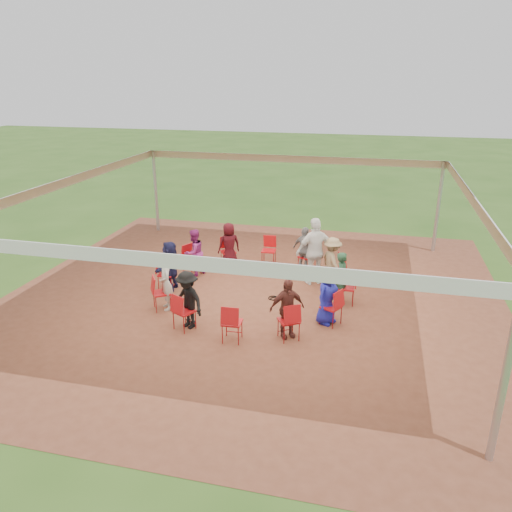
% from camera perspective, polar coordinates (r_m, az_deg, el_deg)
% --- Properties ---
extents(ground, '(80.00, 80.00, 0.00)m').
position_cam_1_polar(ground, '(13.43, -0.28, -4.61)').
color(ground, '#31571B').
rests_on(ground, ground).
extents(dirt_patch, '(13.00, 13.00, 0.00)m').
position_cam_1_polar(dirt_patch, '(13.43, -0.28, -4.59)').
color(dirt_patch, brown).
rests_on(dirt_patch, ground).
extents(tent, '(10.33, 10.33, 3.00)m').
position_cam_1_polar(tent, '(12.63, -0.30, 5.22)').
color(tent, '#B2B2B7').
rests_on(tent, ground).
extents(chair_0, '(0.46, 0.44, 0.90)m').
position_cam_1_polar(chair_0, '(13.04, 10.28, -3.58)').
color(chair_0, red).
rests_on(chair_0, ground).
extents(chair_1, '(0.60, 0.59, 0.90)m').
position_cam_1_polar(chair_1, '(14.16, 9.08, -1.56)').
color(chair_1, red).
rests_on(chair_1, ground).
extents(chair_2, '(0.57, 0.58, 0.90)m').
position_cam_1_polar(chair_2, '(15.04, 5.83, -0.11)').
color(chair_2, red).
rests_on(chair_2, ground).
extents(chair_3, '(0.44, 0.46, 0.90)m').
position_cam_1_polar(chair_3, '(15.49, 1.47, 0.59)').
color(chair_3, red).
rests_on(chair_3, ground).
extents(chair_4, '(0.59, 0.60, 0.90)m').
position_cam_1_polar(chair_4, '(15.42, -3.20, 0.48)').
color(chair_4, red).
rests_on(chair_4, ground).
extents(chair_5, '(0.58, 0.57, 0.90)m').
position_cam_1_polar(chair_5, '(14.86, -7.36, -0.43)').
color(chair_5, red).
rests_on(chair_5, ground).
extents(chair_6, '(0.46, 0.44, 0.90)m').
position_cam_1_polar(chair_6, '(13.90, -10.18, -2.06)').
color(chair_6, red).
rests_on(chair_6, ground).
extents(chair_7, '(0.60, 0.59, 0.90)m').
position_cam_1_polar(chair_7, '(12.75, -10.73, -4.17)').
color(chair_7, red).
rests_on(chair_7, ground).
extents(chair_8, '(0.57, 0.58, 0.90)m').
position_cam_1_polar(chair_8, '(11.70, -8.21, -6.30)').
color(chair_8, red).
rests_on(chair_8, ground).
extents(chair_9, '(0.44, 0.46, 0.90)m').
position_cam_1_polar(chair_9, '(11.10, -2.76, -7.62)').
color(chair_9, red).
rests_on(chair_9, ground).
extents(chair_10, '(0.59, 0.60, 0.90)m').
position_cam_1_polar(chair_10, '(11.19, 3.76, -7.40)').
color(chair_10, red).
rests_on(chair_10, ground).
extents(chair_11, '(0.58, 0.57, 0.90)m').
position_cam_1_polar(chair_11, '(11.93, 8.58, -5.78)').
color(chair_11, red).
rests_on(chair_11, ground).
extents(person_seated_0, '(0.36, 0.53, 1.40)m').
position_cam_1_polar(person_seated_0, '(12.94, 9.82, -2.51)').
color(person_seated_0, '#20462C').
rests_on(person_seated_0, ground).
extents(person_seated_1, '(0.86, 1.00, 1.40)m').
position_cam_1_polar(person_seated_1, '(14.02, 8.70, -0.65)').
color(person_seated_1, '#9B855B').
rests_on(person_seated_1, ground).
extents(person_seated_2, '(0.92, 0.75, 1.40)m').
position_cam_1_polar(person_seated_2, '(14.86, 5.60, 0.69)').
color(person_seated_2, gray).
rests_on(person_seated_2, ground).
extents(person_seated_3, '(0.78, 0.69, 1.40)m').
position_cam_1_polar(person_seated_3, '(15.23, -3.09, 1.24)').
color(person_seated_3, '#38090F').
rests_on(person_seated_3, ground).
extents(person_seated_4, '(0.66, 0.78, 1.40)m').
position_cam_1_polar(person_seated_4, '(14.69, -7.09, 0.39)').
color(person_seated_4, '#932674').
rests_on(person_seated_4, ground).
extents(person_seated_5, '(0.55, 1.32, 1.40)m').
position_cam_1_polar(person_seated_5, '(13.76, -9.78, -1.11)').
color(person_seated_5, '#191A3E').
rests_on(person_seated_5, ground).
extents(person_seated_6, '(0.56, 0.61, 1.40)m').
position_cam_1_polar(person_seated_6, '(12.66, -10.27, -3.06)').
color(person_seated_6, beige).
rests_on(person_seated_6, ground).
extents(person_seated_7, '(1.01, 0.81, 1.40)m').
position_cam_1_polar(person_seated_7, '(11.66, -7.83, -4.99)').
color(person_seated_7, black).
rests_on(person_seated_7, ground).
extents(person_seated_8, '(0.92, 0.80, 1.40)m').
position_cam_1_polar(person_seated_8, '(11.18, 3.55, -5.98)').
color(person_seated_8, '#5B2923').
rests_on(person_seated_8, ground).
extents(person_seated_9, '(0.65, 0.78, 1.40)m').
position_cam_1_polar(person_seated_9, '(11.88, 8.16, -4.51)').
color(person_seated_9, '#1D1F9C').
rests_on(person_seated_9, ground).
extents(standing_person, '(1.26, 1.06, 1.92)m').
position_cam_1_polar(standing_person, '(13.99, 6.79, 0.53)').
color(standing_person, white).
rests_on(standing_person, ground).
extents(cable_coil, '(0.35, 0.35, 0.03)m').
position_cam_1_polar(cable_coil, '(13.27, 2.03, -4.85)').
color(cable_coil, black).
rests_on(cable_coil, ground).
extents(laptop, '(0.24, 0.30, 0.20)m').
position_cam_1_polar(laptop, '(12.96, 9.07, -2.68)').
color(laptop, '#B7B7BC').
rests_on(laptop, ground).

